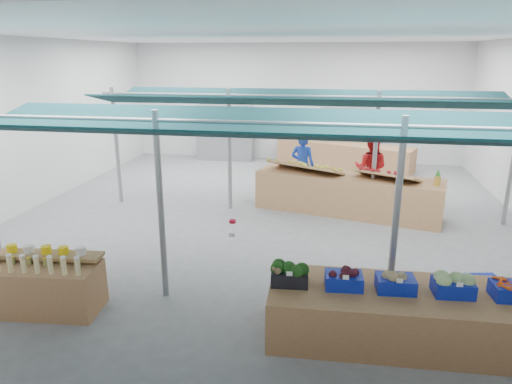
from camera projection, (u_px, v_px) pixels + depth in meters
floor at (266, 217)px, 11.06m from camera, size 13.00×13.00×0.00m
hall at (275, 101)px, 11.65m from camera, size 13.00×13.00×13.00m
pole_grid at (290, 161)px, 8.76m from camera, size 10.00×4.60×3.00m
awnings at (291, 110)px, 8.48m from camera, size 9.50×7.08×0.30m
back_shelving_left at (225, 133)px, 16.85m from camera, size 2.00×0.50×2.00m
back_shelving_right at (349, 137)px, 16.07m from camera, size 2.00×0.50×2.00m
bottle_shelf at (46, 285)px, 6.94m from camera, size 1.72×1.17×1.02m
veg_counter at (408, 316)px, 6.19m from camera, size 3.82×1.42×0.73m
fruit_counter at (347, 194)px, 11.22m from camera, size 4.60×2.05×0.96m
far_counter at (343, 155)px, 15.88m from camera, size 4.76×2.65×0.85m
crate_stack at (481, 294)px, 6.95m from camera, size 0.51×0.40×0.55m
vendor_left at (302, 166)px, 12.34m from camera, size 0.73×0.57×1.79m
vendor_right at (371, 168)px, 12.03m from camera, size 1.00×0.86×1.79m
crate_broccoli at (290, 273)px, 6.25m from camera, size 0.53×0.42×0.35m
crate_beets at (344, 278)px, 6.16m from camera, size 0.53×0.42×0.29m
crate_celeriac at (396, 281)px, 6.07m from camera, size 0.53×0.42×0.31m
crate_cabbage at (453, 284)px, 5.97m from camera, size 0.53×0.42×0.35m
crate_carrots at (512, 291)px, 5.88m from camera, size 0.53×0.42×0.29m
sparrow at (277, 271)px, 6.12m from camera, size 0.12×0.09×0.11m
pole_ribbon at (232, 223)px, 7.61m from camera, size 0.12×0.12×0.28m
apple_heap_yellow at (305, 166)px, 11.35m from camera, size 2.01×1.47×0.27m
apple_heap_red at (386, 173)px, 10.60m from camera, size 1.65×1.29×0.27m
pineapple at (438, 178)px, 10.16m from camera, size 0.14×0.14×0.39m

